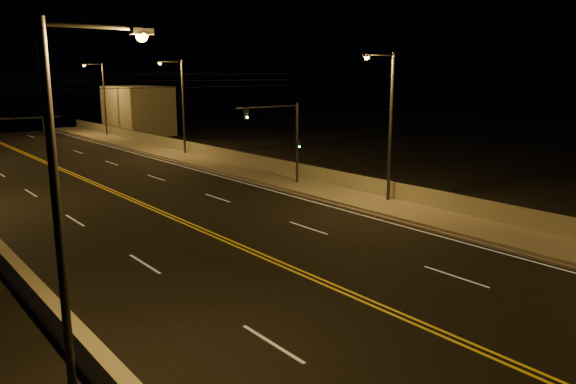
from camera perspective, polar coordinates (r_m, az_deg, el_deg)
road at (r=26.91m, az=-6.01°, el=-5.04°), size 18.00×120.00×0.02m
sidewalk at (r=33.65m, az=9.72°, el=-1.42°), size 3.60×120.00×0.30m
curb at (r=32.34m, az=7.48°, el=-2.04°), size 0.14×120.00×0.15m
parapet_wall at (r=34.73m, az=11.59°, el=0.02°), size 0.30×120.00×1.00m
jersey_barrier at (r=23.47m, az=-25.70°, el=-7.63°), size 0.45×120.00×0.93m
distant_building_right at (r=76.25m, az=-15.01°, el=8.03°), size 6.00×10.00×6.16m
parapet_rail at (r=34.63m, az=11.62°, el=0.88°), size 0.06×120.00×0.06m
lane_markings at (r=26.85m, az=-5.93°, el=-5.05°), size 17.32×116.00×0.00m
streetlight_1 at (r=33.79m, az=10.10°, el=7.34°), size 2.55×0.28×9.03m
streetlight_2 at (r=54.58m, az=-10.88°, el=9.03°), size 2.55×0.28×9.03m
streetlight_3 at (r=73.27m, az=-18.37°, el=9.36°), size 2.55×0.28×9.03m
streetlight_4 at (r=13.37m, az=-21.38°, el=-0.29°), size 2.55×0.28×9.03m
traffic_signal_right at (r=38.56m, az=-0.24°, el=5.86°), size 5.11×0.31×5.86m
overhead_wires at (r=34.17m, az=-15.00°, el=10.83°), size 22.00×0.03×0.83m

